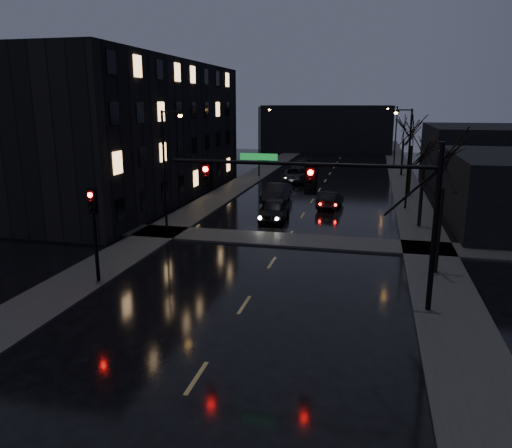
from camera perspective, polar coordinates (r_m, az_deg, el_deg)
The scene contains 22 objects.
ground at distance 15.00m, azimuth -9.57°, elevation -20.77°, with size 160.00×160.00×0.00m, color black.
sidewalk_left at distance 48.99m, azimuth -3.07°, elevation 3.82°, with size 3.00×140.00×0.12m, color #2D2D2B.
sidewalk_right at distance 47.20m, azimuth 17.19°, elevation 2.85°, with size 3.00×140.00×0.12m, color #2D2D2B.
sidewalk_cross at distance 31.39m, azimuth 3.46°, elevation -1.82°, with size 40.00×3.00×0.12m, color #2D2D2B.
apartment_block at distance 46.67m, azimuth -14.56°, elevation 10.26°, with size 12.00×30.00×12.00m, color black.
commercial_right_far at distance 60.76m, azimuth 24.69°, elevation 7.32°, with size 12.00×18.00×6.00m, color black.
far_block at distance 89.80m, azimuth 8.18°, elevation 10.72°, with size 22.00×10.00×8.00m, color black.
signal_mast at distance 20.67m, azimuth 9.68°, elevation 3.54°, with size 11.11×0.41×7.00m.
signal_pole_left at distance 24.49m, azimuth -18.03°, elevation 0.20°, with size 0.35×0.41×4.53m.
tree_near at distance 25.64m, azimuth 20.85°, elevation 7.83°, with size 3.52×3.52×8.08m.
tree_mid_a at distance 35.58m, azimuth 18.79°, elevation 8.76°, with size 3.30×3.30×7.58m.
tree_mid_b at distance 47.48m, azimuth 17.56°, elevation 10.86°, with size 3.74×3.74×8.59m.
tree_far at distance 61.46m, azimuth 16.62°, elevation 10.91°, with size 3.43×3.43×7.88m.
streetlight_l_near at distance 32.14m, azimuth -10.12°, elevation 6.93°, with size 1.53×0.28×8.00m.
streetlight_l_far at distance 57.84m, azimuth 0.56°, elevation 10.05°, with size 1.53×0.28×8.00m.
streetlight_r_mid at distance 41.57m, azimuth 16.81°, elevation 8.05°, with size 1.53×0.28×8.00m.
streetlight_r_far at distance 69.47m, azimuth 15.52°, elevation 10.18°, with size 1.53×0.28×8.00m.
oncoming_car_a at distance 36.62m, azimuth 2.12°, elevation 1.63°, with size 1.88×4.67×1.59m, color black.
oncoming_car_b at distance 43.52m, azimuth 2.38°, elevation 3.57°, with size 1.71×4.89×1.61m, color black.
oncoming_car_c at distance 54.78m, azimuth 4.45°, elevation 5.60°, with size 2.54×5.51×1.53m, color black.
oncoming_car_d at distance 62.47m, azimuth 5.20°, elevation 6.59°, with size 2.18×5.37×1.56m, color black.
lead_car at distance 41.54m, azimuth 8.49°, elevation 2.79°, with size 1.46×4.19×1.38m, color black.
Camera 1 is at (5.05, -11.33, 8.44)m, focal length 35.00 mm.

